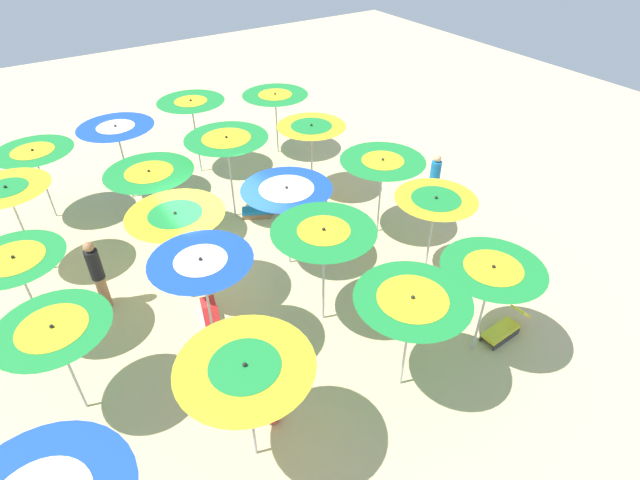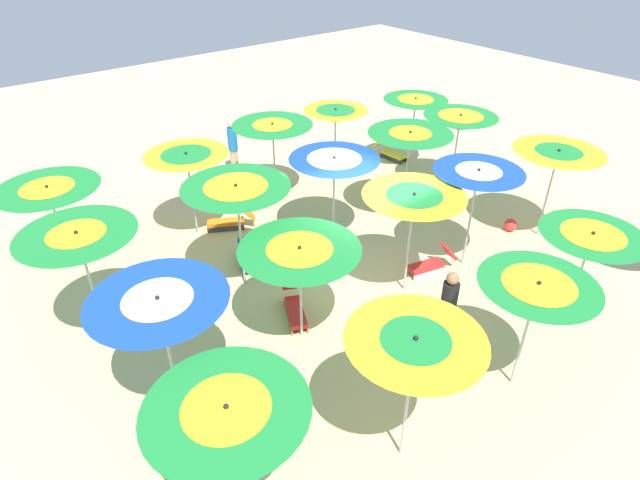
% 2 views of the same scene
% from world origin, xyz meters
% --- Properties ---
extents(ground, '(42.59, 42.59, 0.04)m').
position_xyz_m(ground, '(0.00, 0.00, -0.02)').
color(ground, beige).
extents(beach_umbrella_0, '(1.99, 1.99, 2.34)m').
position_xyz_m(beach_umbrella_0, '(5.19, 3.26, 2.11)').
color(beach_umbrella_0, '#B2B2B7').
rests_on(beach_umbrella_0, ground).
extents(beach_umbrella_1, '(1.91, 1.91, 2.28)m').
position_xyz_m(beach_umbrella_1, '(2.73, 4.14, 2.04)').
color(beach_umbrella_1, '#B2B2B7').
rests_on(beach_umbrella_1, ground).
extents(beach_umbrella_2, '(2.23, 2.23, 2.29)m').
position_xyz_m(beach_umbrella_2, '(0.60, 4.30, 2.06)').
color(beach_umbrella_2, '#B2B2B7').
rests_on(beach_umbrella_2, ground).
extents(beach_umbrella_3, '(2.03, 2.03, 2.31)m').
position_xyz_m(beach_umbrella_3, '(-2.18, 3.87, 2.06)').
color(beach_umbrella_3, '#B2B2B7').
rests_on(beach_umbrella_3, ground).
extents(beach_umbrella_4, '(2.23, 2.23, 2.20)m').
position_xyz_m(beach_umbrella_4, '(-5.25, 4.36, 1.97)').
color(beach_umbrella_4, '#B2B2B7').
rests_on(beach_umbrella_4, ground).
extents(beach_umbrella_5, '(2.09, 2.09, 2.36)m').
position_xyz_m(beach_umbrella_5, '(5.03, 1.41, 2.10)').
color(beach_umbrella_5, '#B2B2B7').
rests_on(beach_umbrella_5, ground).
extents(beach_umbrella_6, '(2.17, 2.17, 2.51)m').
position_xyz_m(beach_umbrella_6, '(2.65, 1.12, 2.26)').
color(beach_umbrella_6, '#B2B2B7').
rests_on(beach_umbrella_6, ground).
extents(beach_umbrella_7, '(2.19, 2.19, 2.29)m').
position_xyz_m(beach_umbrella_7, '(0.48, 1.50, 2.04)').
color(beach_umbrella_7, '#B2B2B7').
rests_on(beach_umbrella_7, ground).
extents(beach_umbrella_8, '(2.27, 2.27, 2.53)m').
position_xyz_m(beach_umbrella_8, '(-2.33, 1.27, 2.29)').
color(beach_umbrella_8, '#B2B2B7').
rests_on(beach_umbrella_8, ground).
extents(beach_umbrella_9, '(2.10, 2.10, 2.51)m').
position_xyz_m(beach_umbrella_9, '(-5.44, 1.48, 2.28)').
color(beach_umbrella_9, '#B2B2B7').
rests_on(beach_umbrella_9, ground).
extents(beach_umbrella_10, '(2.16, 2.16, 2.39)m').
position_xyz_m(beach_umbrella_10, '(4.80, -1.70, 2.13)').
color(beach_umbrella_10, '#B2B2B7').
rests_on(beach_umbrella_10, ground).
extents(beach_umbrella_11, '(1.98, 1.98, 2.50)m').
position_xyz_m(beach_umbrella_11, '(2.20, -1.32, 2.27)').
color(beach_umbrella_11, '#B2B2B7').
rests_on(beach_umbrella_11, ground).
extents(beach_umbrella_12, '(2.12, 2.12, 2.45)m').
position_xyz_m(beach_umbrella_12, '(0.35, -1.15, 2.22)').
color(beach_umbrella_12, '#B2B2B7').
rests_on(beach_umbrella_12, ground).
extents(beach_umbrella_13, '(2.27, 2.27, 2.15)m').
position_xyz_m(beach_umbrella_13, '(-2.35, -0.91, 1.93)').
color(beach_umbrella_13, '#B2B2B7').
rests_on(beach_umbrella_13, ground).
extents(beach_umbrella_14, '(2.17, 2.17, 2.40)m').
position_xyz_m(beach_umbrella_14, '(-5.03, -0.97, 2.16)').
color(beach_umbrella_14, '#B2B2B7').
rests_on(beach_umbrella_14, ground).
extents(beach_umbrella_16, '(1.95, 1.95, 2.21)m').
position_xyz_m(beach_umbrella_16, '(2.17, -3.99, 1.96)').
color(beach_umbrella_16, '#B2B2B7').
rests_on(beach_umbrella_16, ground).
extents(beach_umbrella_17, '(1.93, 1.93, 2.30)m').
position_xyz_m(beach_umbrella_17, '(-0.10, -4.27, 2.02)').
color(beach_umbrella_17, '#B2B2B7').
rests_on(beach_umbrella_17, ground).
extents(beach_umbrella_18, '(1.95, 1.95, 2.50)m').
position_xyz_m(beach_umbrella_18, '(-2.73, -4.04, 2.28)').
color(beach_umbrella_18, '#B2B2B7').
rests_on(beach_umbrella_18, ground).
extents(beach_umbrella_19, '(2.13, 2.13, 2.18)m').
position_xyz_m(beach_umbrella_19, '(-5.17, -3.20, 1.91)').
color(beach_umbrella_19, '#B2B2B7').
rests_on(beach_umbrella_19, ground).
extents(lounger_0, '(1.27, 0.90, 0.58)m').
position_xyz_m(lounger_0, '(-1.38, 3.60, 0.20)').
color(lounger_0, '#333338').
rests_on(lounger_0, ground).
extents(lounger_1, '(1.24, 0.63, 0.68)m').
position_xyz_m(lounger_1, '(1.30, -1.06, 0.22)').
color(lounger_1, silver).
rests_on(lounger_1, ground).
extents(lounger_2, '(0.86, 1.27, 0.62)m').
position_xyz_m(lounger_2, '(-2.11, -0.37, 0.20)').
color(lounger_2, olive).
rests_on(lounger_2, ground).
extents(lounger_3, '(0.44, 1.30, 0.59)m').
position_xyz_m(lounger_3, '(5.25, 4.15, 0.21)').
color(lounger_3, '#333338').
rests_on(lounger_3, ground).
extents(lounger_4, '(0.86, 1.21, 0.60)m').
position_xyz_m(lounger_4, '(-1.89, 1.87, 0.21)').
color(lounger_4, olive).
rests_on(lounger_4, ground).
extents(beachgoer_0, '(0.30, 0.30, 1.84)m').
position_xyz_m(beachgoer_0, '(-0.46, -2.92, 0.97)').
color(beachgoer_0, '#A3704C').
rests_on(beachgoer_0, ground).
extents(beachgoer_1, '(0.30, 0.30, 1.74)m').
position_xyz_m(beachgoer_1, '(0.49, 6.43, 0.92)').
color(beachgoer_1, '#D8A87F').
rests_on(beachgoer_1, ground).
extents(beach_ball, '(0.34, 0.34, 0.34)m').
position_xyz_m(beach_ball, '(4.38, -1.15, 0.17)').
color(beach_ball, red).
rests_on(beach_ball, ground).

